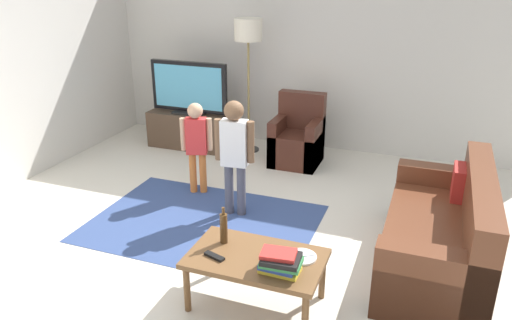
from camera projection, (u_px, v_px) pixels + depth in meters
name	position (u px, v px, depth m)	size (l,w,h in m)	color
ground	(233.00, 249.00, 4.50)	(7.80, 7.80, 0.00)	beige
wall_back	(319.00, 49.00, 6.62)	(6.00, 0.12, 2.70)	silver
area_rug	(203.00, 223.00, 4.95)	(2.20, 1.60, 0.01)	#33477A
tv_stand	(192.00, 130.00, 6.93)	(1.20, 0.44, 0.50)	#4C3828
tv	(189.00, 88.00, 6.69)	(1.10, 0.28, 0.71)	black
couch	(445.00, 236.00, 4.15)	(0.80, 1.80, 0.86)	brown
armchair	(298.00, 140.00, 6.37)	(0.60, 0.60, 0.90)	#472319
floor_lamp	(248.00, 37.00, 6.32)	(0.36, 0.36, 1.78)	#262626
child_near_tv	(196.00, 140.00, 5.40)	(0.33, 0.19, 1.04)	orange
child_center	(234.00, 148.00, 4.88)	(0.40, 0.19, 1.21)	#4C4C59
coffee_table	(256.00, 262.00, 3.65)	(1.00, 0.60, 0.42)	brown
book_stack	(280.00, 262.00, 3.42)	(0.30, 0.23, 0.16)	yellow
bottle	(224.00, 228.00, 3.77)	(0.06, 0.06, 0.30)	#4C3319
tv_remote	(214.00, 256.00, 3.61)	(0.17, 0.05, 0.02)	black
plate	(302.00, 257.00, 3.61)	(0.22, 0.22, 0.02)	white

